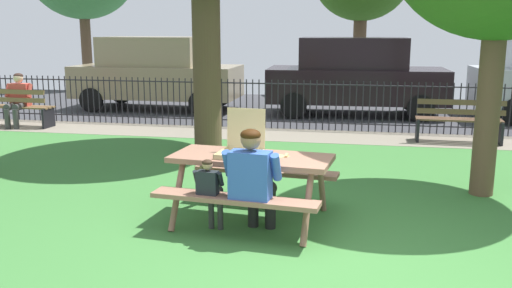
# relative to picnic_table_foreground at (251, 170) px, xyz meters

# --- Properties ---
(ground) EXTENTS (28.00, 10.87, 0.02)m
(ground) POSITION_rel_picnic_table_foreground_xyz_m (0.96, 0.47, -0.61)
(ground) COLOR #3A7435
(cobblestone_walkway) EXTENTS (28.00, 1.40, 0.01)m
(cobblestone_walkway) POSITION_rel_picnic_table_foreground_xyz_m (0.96, 5.20, -0.60)
(cobblestone_walkway) COLOR gray
(street_asphalt) EXTENTS (28.00, 6.10, 0.01)m
(street_asphalt) POSITION_rel_picnic_table_foreground_xyz_m (0.96, 8.96, -0.60)
(street_asphalt) COLOR #38383D
(picnic_table_foreground) EXTENTS (1.95, 1.67, 0.79)m
(picnic_table_foreground) POSITION_rel_picnic_table_foreground_xyz_m (0.00, 0.00, 0.00)
(picnic_table_foreground) COLOR #936651
(picnic_table_foreground) RESTS_ON ground
(pizza_box_open) EXTENTS (0.51, 0.53, 0.51)m
(pizza_box_open) POSITION_rel_picnic_table_foreground_xyz_m (-0.11, 0.03, 0.29)
(pizza_box_open) COLOR tan
(pizza_box_open) RESTS_ON picnic_table_foreground
(pizza_slice_on_table) EXTENTS (0.22, 0.15, 0.02)m
(pizza_slice_on_table) POSITION_rel_picnic_table_foreground_xyz_m (0.31, 0.05, 0.18)
(pizza_slice_on_table) COLOR #F9CD68
(pizza_slice_on_table) RESTS_ON picnic_table_foreground
(adult_at_table) EXTENTS (0.63, 0.62, 1.19)m
(adult_at_table) POSITION_rel_picnic_table_foreground_xyz_m (0.12, -0.52, 0.06)
(adult_at_table) COLOR black
(adult_at_table) RESTS_ON ground
(child_at_table) EXTENTS (0.34, 0.33, 0.84)m
(child_at_table) POSITION_rel_picnic_table_foreground_xyz_m (-0.35, -0.49, -0.09)
(child_at_table) COLOR #333333
(child_at_table) RESTS_ON ground
(iron_fence_streetside) EXTENTS (18.37, 0.03, 1.07)m
(iron_fence_streetside) POSITION_rel_picnic_table_foreground_xyz_m (0.96, 5.90, -0.05)
(iron_fence_streetside) COLOR black
(iron_fence_streetside) RESTS_ON ground
(park_bench_left) EXTENTS (1.61, 0.51, 0.85)m
(park_bench_left) POSITION_rel_picnic_table_foreground_xyz_m (-6.36, 5.07, -0.18)
(park_bench_left) COLOR brown
(park_bench_left) RESTS_ON ground
(park_bench_center) EXTENTS (1.61, 0.51, 0.85)m
(park_bench_center) POSITION_rel_picnic_table_foreground_xyz_m (3.07, 5.07, -0.18)
(park_bench_center) COLOR brown
(park_bench_center) RESTS_ON ground
(person_on_park_bench) EXTENTS (0.62, 0.61, 1.19)m
(person_on_park_bench) POSITION_rel_picnic_table_foreground_xyz_m (-6.32, 5.09, 0.06)
(person_on_park_bench) COLOR #3C3C3C
(person_on_park_bench) RESTS_ON ground
(parked_car_far_left) EXTENTS (4.42, 1.96, 1.94)m
(parked_car_far_left) POSITION_rel_picnic_table_foreground_xyz_m (-4.26, 8.22, 0.41)
(parked_car_far_left) COLOR gray
(parked_car_far_left) RESTS_ON ground
(parked_car_left) EXTENTS (4.46, 2.04, 1.94)m
(parked_car_left) POSITION_rel_picnic_table_foreground_xyz_m (1.03, 8.22, 0.41)
(parked_car_left) COLOR black
(parked_car_left) RESTS_ON ground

